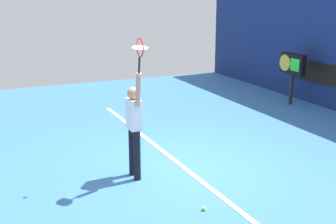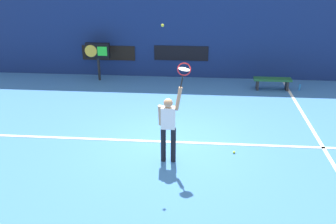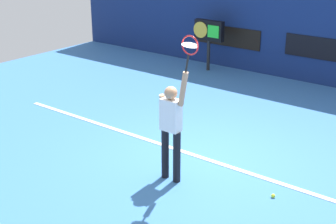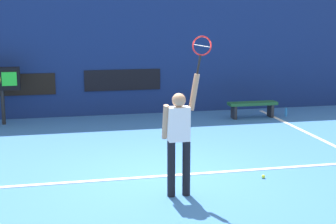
% 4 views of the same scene
% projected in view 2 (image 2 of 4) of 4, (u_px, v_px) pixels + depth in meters
% --- Properties ---
extents(ground_plane, '(18.00, 18.00, 0.00)m').
position_uv_depth(ground_plane, '(170.00, 143.00, 10.59)').
color(ground_plane, '#3870B2').
extents(back_wall, '(18.00, 0.20, 3.52)m').
position_uv_depth(back_wall, '(182.00, 34.00, 15.36)').
color(back_wall, navy).
rests_on(back_wall, ground_plane).
extents(sponsor_banner_center, '(2.20, 0.03, 0.60)m').
position_uv_depth(sponsor_banner_center, '(181.00, 53.00, 15.55)').
color(sponsor_banner_center, black).
extents(sponsor_banner_portside, '(2.20, 0.03, 0.60)m').
position_uv_depth(sponsor_banner_portside, '(109.00, 53.00, 15.79)').
color(sponsor_banner_portside, black).
extents(court_baseline, '(10.00, 0.10, 0.01)m').
position_uv_depth(court_baseline, '(170.00, 142.00, 10.63)').
color(court_baseline, white).
rests_on(court_baseline, ground_plane).
extents(court_sideline, '(0.10, 7.00, 0.01)m').
position_uv_depth(court_sideline, '(305.00, 118.00, 12.11)').
color(court_sideline, white).
rests_on(court_sideline, ground_plane).
extents(tennis_player, '(0.58, 0.31, 1.99)m').
position_uv_depth(tennis_player, '(168.00, 125.00, 9.31)').
color(tennis_player, black).
rests_on(tennis_player, ground_plane).
extents(tennis_racket, '(0.36, 0.27, 0.62)m').
position_uv_depth(tennis_racket, '(184.00, 71.00, 8.74)').
color(tennis_racket, black).
extents(tennis_ball, '(0.07, 0.07, 0.07)m').
position_uv_depth(tennis_ball, '(162.00, 25.00, 8.38)').
color(tennis_ball, '#CCE033').
extents(scoreboard_clock, '(0.96, 0.20, 1.53)m').
position_uv_depth(scoreboard_clock, '(98.00, 52.00, 15.14)').
color(scoreboard_clock, black).
rests_on(scoreboard_clock, ground_plane).
extents(court_bench, '(1.40, 0.36, 0.45)m').
position_uv_depth(court_bench, '(272.00, 81.00, 14.43)').
color(court_bench, '#1E592D').
rests_on(court_bench, ground_plane).
extents(water_bottle, '(0.07, 0.07, 0.24)m').
position_uv_depth(water_bottle, '(300.00, 87.00, 14.43)').
color(water_bottle, '#338CD8').
rests_on(water_bottle, ground_plane).
extents(spare_ball, '(0.07, 0.07, 0.07)m').
position_uv_depth(spare_ball, '(234.00, 152.00, 10.05)').
color(spare_ball, '#CCE033').
rests_on(spare_ball, ground_plane).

